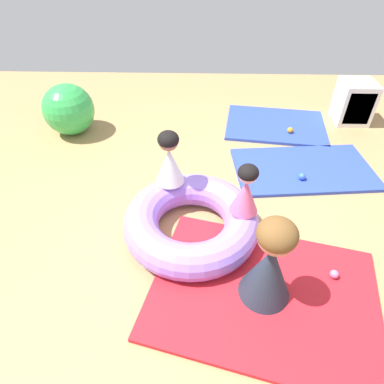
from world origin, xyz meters
TOP-DOWN VIEW (x-y plane):
  - ground_plane at (0.00, 0.00)m, footprint 8.00×8.00m
  - gym_mat_center_rear at (1.14, 1.06)m, footprint 1.63×1.03m
  - gym_mat_front at (0.98, 2.08)m, footprint 1.45×1.13m
  - gym_mat_far_left at (0.45, -0.58)m, footprint 1.97×1.63m
  - inflatable_cushion at (-0.12, 0.04)m, footprint 1.21×1.21m
  - child_in_pink at (0.33, 0.05)m, footprint 0.30×0.30m
  - child_in_white at (-0.33, 0.44)m, footprint 0.31×0.31m
  - adult_seated at (0.45, -0.58)m, footprint 0.44×0.44m
  - play_ball_blue at (1.06, 0.84)m, footprint 0.08×0.08m
  - play_ball_orange at (1.13, 1.84)m, footprint 0.07×0.07m
  - play_ball_red at (0.01, -0.20)m, footprint 0.08×0.08m
  - play_ball_pink at (1.04, -0.43)m, footprint 0.07×0.07m
  - exercise_ball_large at (-1.76, 1.85)m, footprint 0.65×0.65m
  - storage_cube at (2.05, 2.25)m, footprint 0.44×0.44m

SIDE VIEW (x-z plane):
  - ground_plane at x=0.00m, z-range 0.00..0.00m
  - gym_mat_center_rear at x=1.14m, z-range 0.00..0.04m
  - gym_mat_front at x=0.98m, z-range 0.00..0.04m
  - gym_mat_far_left at x=0.45m, z-range 0.00..0.04m
  - play_ball_pink at x=1.04m, z-range 0.04..0.11m
  - play_ball_orange at x=1.13m, z-range 0.04..0.11m
  - play_ball_blue at x=1.06m, z-range 0.04..0.12m
  - play_ball_red at x=0.01m, z-range 0.04..0.12m
  - inflatable_cushion at x=-0.12m, z-range 0.00..0.31m
  - storage_cube at x=2.05m, z-range 0.00..0.56m
  - exercise_ball_large at x=-1.76m, z-range 0.00..0.65m
  - adult_seated at x=0.45m, z-range 0.03..0.79m
  - child_in_pink at x=0.33m, z-range 0.30..0.77m
  - child_in_white at x=-0.33m, z-range 0.30..0.84m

